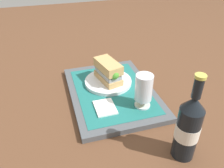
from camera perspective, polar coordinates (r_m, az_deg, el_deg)
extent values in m
plane|color=brown|center=(0.91, 0.00, -2.63)|extent=(3.00, 3.00, 0.00)
cube|color=#4C5156|center=(0.91, 0.00, -2.12)|extent=(0.44, 0.32, 0.02)
cube|color=#1E6B66|center=(0.90, 0.00, -1.57)|extent=(0.38, 0.27, 0.00)
cylinder|color=white|center=(0.94, -1.12, 0.58)|extent=(0.19, 0.19, 0.01)
cube|color=tan|center=(0.93, -1.13, 1.57)|extent=(0.14, 0.09, 0.02)
cube|color=#9EA3A8|center=(0.92, -1.15, 2.63)|extent=(0.13, 0.08, 0.02)
cube|color=silver|center=(0.91, -1.16, 3.28)|extent=(0.12, 0.08, 0.01)
sphere|color=#47932D|center=(0.87, 0.47, 2.41)|extent=(0.04, 0.04, 0.04)
cube|color=tan|center=(0.90, -1.17, 4.49)|extent=(0.14, 0.09, 0.04)
cylinder|color=silver|center=(0.83, 7.51, -5.14)|extent=(0.06, 0.06, 0.01)
cylinder|color=silver|center=(0.82, 7.59, -4.32)|extent=(0.01, 0.01, 0.02)
cylinder|color=silver|center=(0.78, 7.90, -0.86)|extent=(0.06, 0.06, 0.09)
cylinder|color=gold|center=(0.80, 7.78, -2.21)|extent=(0.06, 0.06, 0.05)
cylinder|color=white|center=(0.78, 7.94, -0.42)|extent=(0.05, 0.05, 0.01)
cube|color=white|center=(0.81, -1.74, -5.81)|extent=(0.09, 0.07, 0.01)
cylinder|color=black|center=(0.67, 18.03, -11.52)|extent=(0.06, 0.06, 0.17)
cylinder|color=silver|center=(0.66, 18.15, -11.01)|extent=(0.07, 0.07, 0.05)
cone|color=black|center=(0.60, 19.67, -4.57)|extent=(0.06, 0.06, 0.04)
cylinder|color=black|center=(0.58, 20.52, -0.90)|extent=(0.02, 0.02, 0.05)
cylinder|color=#BFB74C|center=(0.56, 21.14, 1.78)|extent=(0.03, 0.03, 0.01)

